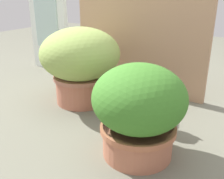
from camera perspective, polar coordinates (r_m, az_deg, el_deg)
ground_plane at (r=1.51m, az=-4.79°, el=-5.92°), size 6.00×6.00×0.00m
cardboard_backdrop at (r=1.82m, az=5.60°, el=11.49°), size 0.96×0.03×0.76m
window_panel_white at (r=2.35m, az=-13.69°, el=14.77°), size 0.40×0.05×0.87m
grass_planter at (r=1.63m, az=-6.84°, el=6.11°), size 0.49×0.49×0.47m
leafy_planter at (r=1.10m, az=5.82°, el=-4.19°), size 0.39×0.39×0.41m
cat at (r=1.47m, az=3.56°, el=-1.40°), size 0.36×0.27×0.32m
mushroom_ornament_pink at (r=1.63m, az=-9.74°, el=-0.03°), size 0.08×0.08×0.15m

